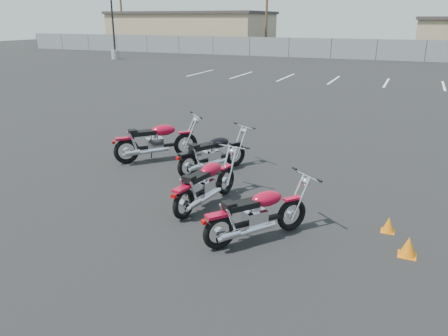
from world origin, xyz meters
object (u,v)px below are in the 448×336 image
at_px(motorcycle_front_red, 156,141).
at_px(motorcycle_second_black, 213,154).
at_px(motorcycle_rear_red, 206,184).
at_px(motorcycle_third_red, 257,214).

height_order(motorcycle_front_red, motorcycle_second_black, motorcycle_front_red).
distance_m(motorcycle_front_red, motorcycle_rear_red, 3.27).
bearing_deg(motorcycle_second_black, motorcycle_rear_red, -68.91).
relative_size(motorcycle_second_black, motorcycle_rear_red, 0.96).
bearing_deg(motorcycle_front_red, motorcycle_rear_red, -40.97).
xyz_separation_m(motorcycle_front_red, motorcycle_rear_red, (2.47, -2.14, -0.05)).
distance_m(motorcycle_third_red, motorcycle_rear_red, 1.67).
relative_size(motorcycle_front_red, motorcycle_second_black, 0.99).
bearing_deg(motorcycle_front_red, motorcycle_third_red, -38.50).
distance_m(motorcycle_second_black, motorcycle_rear_red, 2.00).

